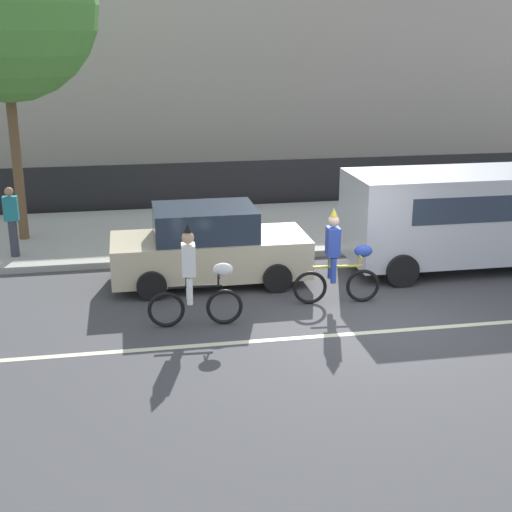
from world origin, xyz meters
The scene contains 11 objects.
ground_plane centered at (0.00, 0.00, 0.00)m, with size 80.00×80.00×0.00m, color #424244.
road_centre_line centered at (0.00, -0.50, 0.00)m, with size 36.00×0.14×0.01m, color beige.
sidewalk_curb centered at (0.00, 6.50, 0.07)m, with size 60.00×5.00×0.15m, color #9E9B93.
fence_line centered at (0.00, 9.40, 0.70)m, with size 40.00×0.08×1.40m, color black.
building_backdrop centered at (-1.19, 18.00, 3.12)m, with size 28.00×8.00×6.25m, color #B2A899.
parade_cyclist_zebra centered at (-3.35, 0.39, 0.84)m, with size 1.72×0.50×1.92m.
parade_cyclist_cobalt centered at (-0.52, 1.03, 0.84)m, with size 1.72×0.50×1.92m.
parked_van_silver centered at (2.86, 2.70, 1.28)m, with size 5.00×2.22×2.18m.
parked_car_beige centered at (-2.84, 2.71, 0.78)m, with size 4.10×1.92×1.64m.
street_tree_near_lamp centered at (-7.06, 6.38, 5.68)m, with size 4.40×4.40×7.74m.
pedestrian_onlooker centered at (-7.08, 4.87, 1.01)m, with size 0.32×0.20×1.62m.
Camera 1 is at (-4.45, -11.58, 5.07)m, focal length 50.00 mm.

